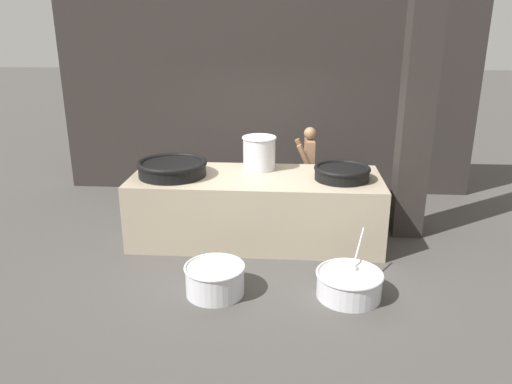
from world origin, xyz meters
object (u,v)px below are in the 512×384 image
at_px(cook, 308,167).
at_px(giant_wok_near, 172,167).
at_px(stock_pot, 259,152).
at_px(prep_bowl_vegetables, 349,283).
at_px(prep_bowl_meat, 215,278).
at_px(giant_wok_far, 342,172).

bearing_deg(cook, giant_wok_near, 28.80).
bearing_deg(stock_pot, giant_wok_near, -160.57).
bearing_deg(prep_bowl_vegetables, prep_bowl_meat, -178.21).
bearing_deg(stock_pot, giant_wok_far, -19.84).
height_order(giant_wok_far, cook, cook).
xyz_separation_m(giant_wok_near, prep_bowl_vegetables, (2.49, -1.56, -0.95)).
relative_size(giant_wok_near, stock_pot, 1.95).
distance_m(prep_bowl_vegetables, prep_bowl_meat, 1.63).
relative_size(giant_wok_near, giant_wok_far, 1.27).
bearing_deg(cook, prep_bowl_vegetables, 94.45).
bearing_deg(giant_wok_far, prep_bowl_meat, -135.26).
xyz_separation_m(stock_pot, cook, (0.79, 0.89, -0.46)).
relative_size(cook, prep_bowl_meat, 2.00).
height_order(giant_wok_far, prep_bowl_vegetables, giant_wok_far).
relative_size(giant_wok_far, prep_bowl_vegetables, 0.79).
bearing_deg(giant_wok_far, prep_bowl_vegetables, -90.01).
bearing_deg(prep_bowl_meat, prep_bowl_vegetables, 1.79).
bearing_deg(giant_wok_near, prep_bowl_vegetables, -32.13).
bearing_deg(cook, giant_wok_far, 104.12).
relative_size(giant_wok_near, cook, 0.69).
bearing_deg(prep_bowl_vegetables, cook, 98.64).
relative_size(giant_wok_far, cook, 0.54).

